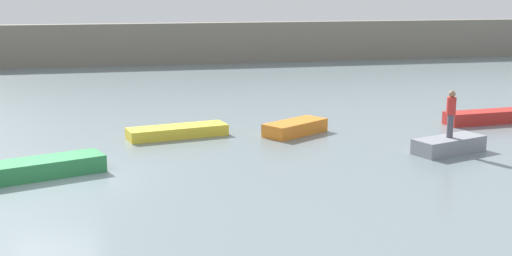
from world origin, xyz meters
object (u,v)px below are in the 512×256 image
at_px(rowboat_green, 39,168).
at_px(rowboat_red, 484,117).
at_px(person_red_shirt, 451,112).
at_px(rowboat_grey, 449,145).
at_px(rowboat_orange, 295,128).
at_px(rowboat_yellow, 177,131).

relative_size(rowboat_green, rowboat_red, 1.12).
height_order(rowboat_green, rowboat_red, same).
bearing_deg(person_red_shirt, rowboat_grey, 180.00).
bearing_deg(rowboat_grey, rowboat_orange, 119.59).
bearing_deg(rowboat_red, rowboat_orange, 177.42).
relative_size(rowboat_yellow, person_red_shirt, 2.32).
bearing_deg(rowboat_orange, rowboat_yellow, 140.70).
bearing_deg(rowboat_grey, rowboat_yellow, 134.90).
distance_m(rowboat_orange, rowboat_grey, 5.97).
height_order(rowboat_green, rowboat_orange, rowboat_green).
distance_m(rowboat_yellow, rowboat_orange, 4.60).
relative_size(rowboat_orange, rowboat_grey, 1.00).
bearing_deg(rowboat_red, rowboat_yellow, 174.44).
bearing_deg(rowboat_orange, rowboat_red, -30.89).
bearing_deg(rowboat_green, rowboat_grey, -19.01).
bearing_deg(rowboat_green, rowboat_orange, 4.37).
xyz_separation_m(rowboat_red, person_red_shirt, (-3.93, -4.27, 1.18)).
xyz_separation_m(rowboat_green, person_red_shirt, (13.71, 0.10, 1.18)).
distance_m(rowboat_yellow, rowboat_red, 12.95).
bearing_deg(person_red_shirt, rowboat_red, 47.36).
xyz_separation_m(rowboat_green, rowboat_yellow, (4.69, 4.60, -0.06)).
bearing_deg(rowboat_orange, person_red_shirt, -74.68).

